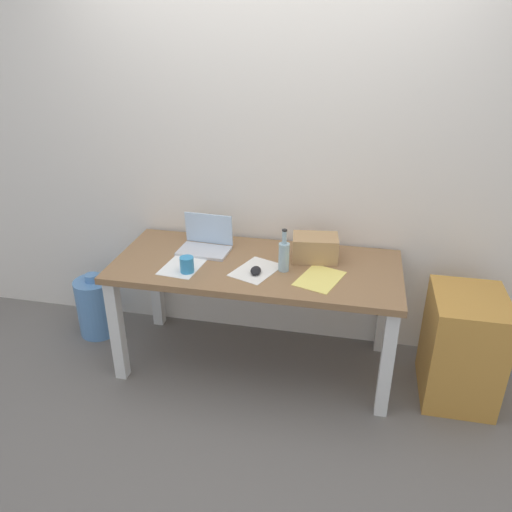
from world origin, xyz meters
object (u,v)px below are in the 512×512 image
object	(u,v)px
computer_mouse	(256,271)
coffee_mug	(187,265)
desk	(256,278)
cardboard_box	(315,248)
beer_bottle	(284,255)
filing_cabinet	(462,347)
laptop_left	(206,243)
water_cooler_jug	(96,306)

from	to	relation	value
computer_mouse	coffee_mug	distance (m)	0.40
desk	computer_mouse	xyz separation A→B (m)	(0.02, -0.12, 0.11)
desk	cardboard_box	world-z (taller)	cardboard_box
beer_bottle	filing_cabinet	bearing A→B (deg)	0.37
beer_bottle	computer_mouse	bearing A→B (deg)	-154.55
beer_bottle	coffee_mug	distance (m)	0.56
cardboard_box	coffee_mug	xyz separation A→B (m)	(-0.70, -0.32, -0.03)
beer_bottle	filing_cabinet	size ratio (longest dim) A/B	0.39
beer_bottle	cardboard_box	size ratio (longest dim) A/B	0.95
beer_bottle	laptop_left	bearing A→B (deg)	161.62
filing_cabinet	water_cooler_jug	bearing A→B (deg)	176.37
beer_bottle	filing_cabinet	distance (m)	1.16
desk	computer_mouse	distance (m)	0.17
laptop_left	filing_cabinet	distance (m)	1.64
water_cooler_jug	filing_cabinet	bearing A→B (deg)	-3.63
desk	laptop_left	distance (m)	0.40
desk	laptop_left	xyz separation A→B (m)	(-0.35, 0.12, 0.14)
computer_mouse	filing_cabinet	xyz separation A→B (m)	(1.20, 0.08, -0.41)
cardboard_box	filing_cabinet	distance (m)	1.02
laptop_left	beer_bottle	world-z (taller)	beer_bottle
beer_bottle	cardboard_box	world-z (taller)	beer_bottle
computer_mouse	cardboard_box	xyz separation A→B (m)	(0.31, 0.25, 0.06)
desk	beer_bottle	world-z (taller)	beer_bottle
computer_mouse	coffee_mug	world-z (taller)	coffee_mug
laptop_left	water_cooler_jug	world-z (taller)	laptop_left
beer_bottle	filing_cabinet	world-z (taller)	beer_bottle
laptop_left	cardboard_box	world-z (taller)	laptop_left
laptop_left	coffee_mug	bearing A→B (deg)	-92.94
desk	water_cooler_jug	distance (m)	1.25
desk	cardboard_box	distance (m)	0.40
computer_mouse	coffee_mug	xyz separation A→B (m)	(-0.39, -0.07, 0.03)
computer_mouse	water_cooler_jug	xyz separation A→B (m)	(-1.20, 0.23, -0.53)
laptop_left	beer_bottle	distance (m)	0.55
laptop_left	water_cooler_jug	distance (m)	1.00
cardboard_box	beer_bottle	bearing A→B (deg)	-131.83
laptop_left	beer_bottle	bearing A→B (deg)	-18.38
laptop_left	beer_bottle	xyz separation A→B (m)	(0.52, -0.17, 0.05)
filing_cabinet	cardboard_box	bearing A→B (deg)	168.98
cardboard_box	computer_mouse	bearing A→B (deg)	-141.07
beer_bottle	cardboard_box	bearing A→B (deg)	48.17
computer_mouse	filing_cabinet	world-z (taller)	computer_mouse
coffee_mug	desk	bearing A→B (deg)	27.51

